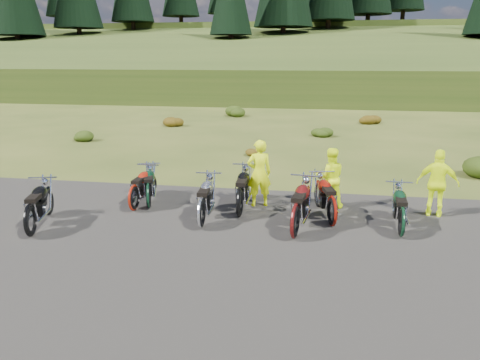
% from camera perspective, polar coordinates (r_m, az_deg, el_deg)
% --- Properties ---
extents(ground, '(300.00, 300.00, 0.00)m').
position_cam_1_polar(ground, '(10.96, -3.71, -6.90)').
color(ground, '#364517').
rests_on(ground, ground).
extents(gravel_pad, '(20.00, 12.00, 0.04)m').
position_cam_1_polar(gravel_pad, '(9.19, -6.63, -11.44)').
color(gravel_pad, black).
rests_on(gravel_pad, ground).
extents(hill_slope, '(300.00, 45.97, 9.37)m').
position_cam_1_polar(hill_slope, '(60.07, 7.53, 10.91)').
color(hill_slope, '#2F4316').
rests_on(hill_slope, ground).
extents(hill_plateau, '(300.00, 90.00, 9.17)m').
position_cam_1_polar(hill_plateau, '(119.98, 8.77, 12.81)').
color(hill_plateau, '#2F4316').
rests_on(hill_plateau, ground).
extents(shrub_1, '(1.03, 1.03, 0.61)m').
position_cam_1_polar(shrub_1, '(24.40, -18.64, 5.27)').
color(shrub_1, '#22360D').
rests_on(shrub_1, ground).
extents(shrub_2, '(1.30, 1.30, 0.77)m').
position_cam_1_polar(shrub_2, '(28.09, -8.28, 7.23)').
color(shrub_2, '#60370C').
rests_on(shrub_2, ground).
extents(shrub_3, '(1.56, 1.56, 0.92)m').
position_cam_1_polar(shrub_3, '(32.49, -0.47, 8.55)').
color(shrub_3, '#22360D').
rests_on(shrub_3, ground).
extents(shrub_4, '(0.77, 0.77, 0.45)m').
position_cam_1_polar(shrub_4, '(19.67, 1.32, 3.66)').
color(shrub_4, '#60370C').
rests_on(shrub_4, ground).
extents(shrub_5, '(1.03, 1.03, 0.61)m').
position_cam_1_polar(shrub_5, '(24.67, 9.87, 5.93)').
color(shrub_5, '#22360D').
rests_on(shrub_5, ground).
extents(shrub_6, '(1.30, 1.30, 0.77)m').
position_cam_1_polar(shrub_6, '(30.06, 15.48, 7.35)').
color(shrub_6, '#60370C').
rests_on(shrub_6, ground).
extents(motorcycle_0, '(1.28, 2.27, 1.13)m').
position_cam_1_polar(motorcycle_0, '(11.93, -24.00, -6.36)').
color(motorcycle_0, black).
rests_on(motorcycle_0, ground).
extents(motorcycle_1, '(0.68, 2.00, 1.04)m').
position_cam_1_polar(motorcycle_1, '(12.97, -12.70, -3.74)').
color(motorcycle_1, '#9E1D0B').
rests_on(motorcycle_1, ground).
extents(motorcycle_2, '(1.23, 2.09, 1.04)m').
position_cam_1_polar(motorcycle_2, '(13.07, -11.02, -3.49)').
color(motorcycle_2, black).
rests_on(motorcycle_2, ground).
extents(motorcycle_3, '(0.85, 2.17, 1.12)m').
position_cam_1_polar(motorcycle_3, '(11.44, -4.72, -5.95)').
color(motorcycle_3, '#BBBCC1').
rests_on(motorcycle_3, ground).
extents(motorcycle_4, '(1.06, 2.38, 1.20)m').
position_cam_1_polar(motorcycle_4, '(10.87, 6.65, -7.15)').
color(motorcycle_4, '#520E0D').
rests_on(motorcycle_4, ground).
extents(motorcycle_5, '(0.82, 2.23, 1.15)m').
position_cam_1_polar(motorcycle_5, '(12.17, -0.05, -4.60)').
color(motorcycle_5, black).
rests_on(motorcycle_5, ground).
extents(motorcycle_6, '(1.19, 2.24, 1.12)m').
position_cam_1_polar(motorcycle_6, '(11.75, 11.07, -5.62)').
color(motorcycle_6, maroon).
rests_on(motorcycle_6, ground).
extents(motorcycle_7, '(0.77, 2.03, 1.05)m').
position_cam_1_polar(motorcycle_7, '(11.49, 18.95, -6.65)').
color(motorcycle_7, black).
rests_on(motorcycle_7, ground).
extents(person_middle, '(0.78, 0.63, 1.85)m').
position_cam_1_polar(person_middle, '(12.80, 2.35, 0.71)').
color(person_middle, '#E7FE0D').
rests_on(person_middle, ground).
extents(person_right_a, '(0.89, 0.74, 1.65)m').
position_cam_1_polar(person_right_a, '(12.95, 10.90, 0.15)').
color(person_right_a, '#E7FE0D').
rests_on(person_right_a, ground).
extents(person_right_b, '(1.10, 0.66, 1.75)m').
position_cam_1_polar(person_right_b, '(13.00, 22.95, -0.49)').
color(person_right_b, '#E7FE0D').
rests_on(person_right_b, ground).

